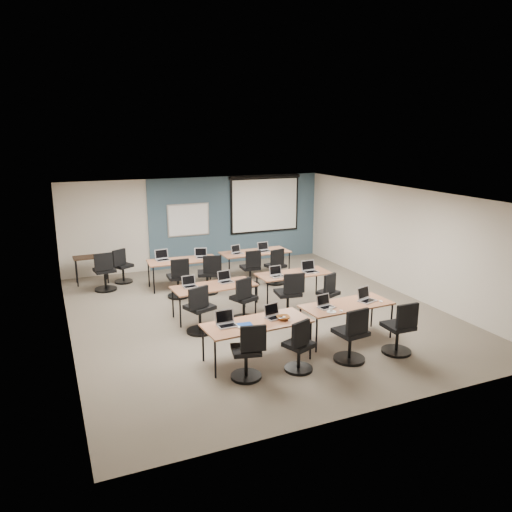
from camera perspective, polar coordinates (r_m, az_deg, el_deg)
name	(u,v)px	position (r m, az deg, el deg)	size (l,w,h in m)	color
floor	(256,312)	(11.50, -0.02, -6.46)	(8.00, 9.00, 0.02)	#6B6354
ceiling	(256,195)	(10.85, -0.03, 7.02)	(8.00, 9.00, 0.02)	white
wall_back	(198,222)	(15.24, -6.70, 3.86)	(8.00, 0.04, 2.70)	beige
wall_front	(380,326)	(7.37, 14.00, -7.76)	(8.00, 0.04, 2.70)	beige
wall_left	(64,275)	(10.26, -21.05, -2.06)	(0.04, 9.00, 2.70)	beige
wall_right	(401,240)	(13.15, 16.22, 1.75)	(0.04, 9.00, 2.70)	beige
blue_accent_panel	(236,220)	(15.61, -2.26, 4.19)	(5.50, 0.04, 2.70)	#3D5977
whiteboard	(188,220)	(15.08, -7.73, 4.10)	(1.28, 0.03, 0.98)	#B8B9BA
projector_screen	(265,201)	(15.83, 1.04, 6.30)	(2.40, 0.10, 1.82)	black
training_table_front_left	(257,325)	(8.97, 0.12, -7.84)	(1.93, 0.81, 0.73)	#A0763A
training_table_front_right	(347,306)	(10.03, 10.33, -5.66)	(1.83, 0.76, 0.73)	#A47443
training_table_mid_left	(214,287)	(11.06, -4.82, -3.59)	(1.84, 0.77, 0.73)	brown
training_table_mid_right	(293,275)	(12.00, 4.30, -2.17)	(1.76, 0.73, 0.73)	#9A633E
training_table_back_left	(183,262)	(13.31, -8.37, -0.63)	(1.82, 0.76, 0.73)	#A06D38
training_table_back_right	(255,253)	(14.06, -0.10, 0.33)	(1.94, 0.81, 0.73)	brown
laptop_0	(226,322)	(8.82, -3.42, -7.53)	(0.34, 0.29, 0.26)	#B6B6B6
mouse_0	(240,327)	(8.72, -1.89, -8.13)	(0.06, 0.10, 0.03)	white
task_chair_0	(248,356)	(8.43, -0.94, -11.36)	(0.53, 0.53, 1.00)	black
laptop_1	(273,314)	(9.16, 2.00, -6.68)	(0.31, 0.27, 0.24)	#B0B0B5
mouse_1	(284,317)	(9.18, 3.21, -6.96)	(0.07, 0.10, 0.04)	white
task_chair_1	(299,350)	(8.71, 4.96, -10.64)	(0.52, 0.50, 0.98)	black
laptop_2	(325,304)	(9.76, 7.92, -5.48)	(0.31, 0.26, 0.24)	#B5B5B8
mouse_2	(341,311)	(9.61, 9.73, -6.18)	(0.05, 0.09, 0.03)	white
task_chair_2	(352,339)	(9.18, 10.87, -9.29)	(0.57, 0.57, 1.05)	black
laptop_3	(366,297)	(10.27, 12.46, -4.65)	(0.35, 0.30, 0.26)	#A1A1A9
mouse_3	(381,301)	(10.28, 14.10, -5.06)	(0.06, 0.09, 0.03)	white
task_chair_3	(400,332)	(9.69, 16.09, -8.37)	(0.55, 0.55, 1.03)	black
laptop_4	(190,284)	(11.01, -7.61, -3.19)	(0.30, 0.26, 0.23)	#ACACB1
mouse_4	(203,288)	(10.87, -6.10, -3.63)	(0.06, 0.09, 0.03)	white
task_chair_4	(200,313)	(10.29, -6.46, -6.51)	(0.59, 0.57, 1.04)	black
laptop_5	(225,279)	(11.27, -3.53, -2.67)	(0.32, 0.27, 0.24)	#B4B4B9
mouse_5	(242,281)	(11.29, -1.67, -2.88)	(0.05, 0.09, 0.03)	white
task_chair_5	(244,303)	(10.89, -1.40, -5.34)	(0.55, 0.52, 1.00)	black
laptop_6	(277,274)	(11.69, 2.39, -2.04)	(0.31, 0.27, 0.24)	silver
mouse_6	(281,276)	(11.70, 2.84, -2.28)	(0.06, 0.09, 0.03)	white
task_chair_6	(289,298)	(11.09, 3.81, -4.86)	(0.58, 0.58, 1.05)	black
laptop_7	(310,269)	(12.11, 6.16, -1.51)	(0.35, 0.30, 0.27)	silver
mouse_7	(315,273)	(12.01, 6.76, -1.93)	(0.05, 0.09, 0.03)	white
task_chair_7	(328,296)	(11.48, 8.27, -4.57)	(0.49, 0.47, 0.95)	black
laptop_8	(162,258)	(13.37, -10.65, -0.17)	(0.36, 0.30, 0.27)	#B6B6BC
mouse_8	(173,261)	(13.19, -9.42, -0.55)	(0.06, 0.10, 0.03)	white
task_chair_8	(179,281)	(12.51, -8.83, -2.85)	(0.55, 0.55, 1.02)	black
laptop_9	(202,255)	(13.47, -6.22, 0.09)	(0.33, 0.28, 0.25)	#B0B1B4
mouse_9	(211,257)	(13.43, -5.22, -0.16)	(0.05, 0.09, 0.03)	white
task_chair_9	(209,277)	(12.73, -5.45, -2.45)	(0.55, 0.55, 1.02)	black
laptop_10	(237,251)	(13.84, -2.22, 0.52)	(0.30, 0.26, 0.23)	#AEAEAE
mouse_10	(248,253)	(13.82, -0.88, 0.30)	(0.06, 0.09, 0.03)	white
task_chair_10	(251,271)	(13.30, -0.58, -1.71)	(0.51, 0.51, 0.99)	black
laptop_11	(264,249)	(14.10, 0.94, 0.80)	(0.33, 0.28, 0.25)	silver
mouse_11	(276,251)	(14.10, 2.30, 0.58)	(0.07, 0.11, 0.04)	white
task_chair_11	(276,269)	(13.47, 2.29, -1.52)	(0.52, 0.52, 1.00)	black
blue_mousepad	(245,325)	(8.85, -1.27, -7.85)	(0.26, 0.21, 0.01)	#163C95
snack_bowl	(283,318)	(9.09, 3.14, -7.05)	(0.27, 0.27, 0.07)	#9B603A
snack_plate	(331,312)	(9.54, 8.62, -6.32)	(0.18, 0.18, 0.01)	white
coffee_cup	(331,309)	(9.55, 8.60, -6.06)	(0.07, 0.07, 0.06)	silver
utility_table	(91,260)	(14.20, -18.36, -0.41)	(0.90, 0.50, 0.75)	black
spare_chair_a	(122,269)	(14.02, -15.05, -1.42)	(0.54, 0.49, 0.97)	black
spare_chair_b	(105,275)	(13.45, -16.90, -2.06)	(0.57, 0.57, 1.04)	black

